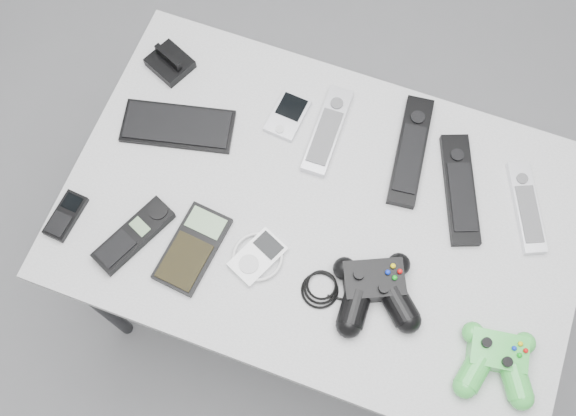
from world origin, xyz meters
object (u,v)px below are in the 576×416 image
(remote_silver_b, at_px, (527,207))
(controller_green, at_px, (497,360))
(mp3_player, at_px, (258,257))
(controller_black, at_px, (375,289))
(pda_keyboard, at_px, (178,126))
(mobile_phone, at_px, (66,216))
(desk, at_px, (322,222))
(remote_black_b, at_px, (460,189))
(cordless_handset, at_px, (134,235))
(pda, at_px, (288,116))
(remote_black_a, at_px, (411,150))
(calculator, at_px, (193,248))
(remote_silver_a, at_px, (328,130))

(remote_silver_b, relative_size, controller_green, 1.25)
(mp3_player, xyz_separation_m, controller_black, (0.23, 0.01, 0.02))
(pda_keyboard, bearing_deg, mobile_phone, -129.37)
(desk, height_order, pda_keyboard, pda_keyboard)
(remote_black_b, relative_size, controller_black, 0.87)
(controller_black, bearing_deg, controller_green, -35.63)
(desk, relative_size, mp3_player, 9.66)
(remote_black_b, distance_m, remote_silver_b, 0.14)
(desk, xyz_separation_m, cordless_handset, (-0.33, -0.18, 0.07))
(pda_keyboard, height_order, cordless_handset, cordless_handset)
(pda, relative_size, remote_black_a, 0.42)
(desk, height_order, remote_silver_b, remote_silver_b)
(pda_keyboard, bearing_deg, pda, 12.90)
(pda_keyboard, xyz_separation_m, remote_black_b, (0.60, 0.06, 0.00))
(cordless_handset, bearing_deg, remote_silver_b, 48.54)
(pda_keyboard, xyz_separation_m, mp3_player, (0.26, -0.21, 0.00))
(remote_silver_b, height_order, mobile_phone, remote_silver_b)
(cordless_handset, height_order, controller_green, controller_green)
(remote_black_a, distance_m, mobile_phone, 0.71)
(pda, relative_size, calculator, 0.59)
(desk, bearing_deg, controller_black, -40.56)
(controller_green, bearing_deg, mobile_phone, 172.49)
(remote_black_a, distance_m, cordless_handset, 0.59)
(remote_silver_a, relative_size, mp3_player, 1.93)
(mobile_phone, xyz_separation_m, calculator, (0.27, 0.02, 0.00))
(pda, xyz_separation_m, controller_green, (0.54, -0.35, 0.02))
(remote_silver_a, bearing_deg, cordless_handset, -129.87)
(pda, bearing_deg, remote_black_b, -0.66)
(remote_black_a, height_order, cordless_handset, cordless_handset)
(pda, distance_m, cordless_handset, 0.41)
(pda, relative_size, controller_black, 0.38)
(pda_keyboard, relative_size, cordless_handset, 1.35)
(remote_black_b, relative_size, remote_silver_b, 1.22)
(controller_black, bearing_deg, calculator, 161.74)
(pda_keyboard, height_order, remote_black_b, remote_black_b)
(remote_silver_a, distance_m, calculator, 0.37)
(remote_silver_a, bearing_deg, controller_green, -38.79)
(remote_silver_b, bearing_deg, mp3_player, -172.88)
(cordless_handset, bearing_deg, pda_keyboard, 117.69)
(remote_black_a, bearing_deg, remote_black_b, -28.53)
(remote_black_b, relative_size, calculator, 1.37)
(remote_black_a, height_order, controller_black, controller_black)
(desk, bearing_deg, mp3_player, -123.18)
(desk, height_order, calculator, calculator)
(desk, bearing_deg, mobile_phone, -158.56)
(controller_green, bearing_deg, remote_black_a, 118.21)
(mobile_phone, xyz_separation_m, mp3_player, (0.39, 0.05, 0.00))
(remote_silver_b, bearing_deg, remote_black_b, 159.79)
(remote_silver_a, relative_size, mobile_phone, 2.03)
(pda, height_order, mp3_player, mp3_player)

